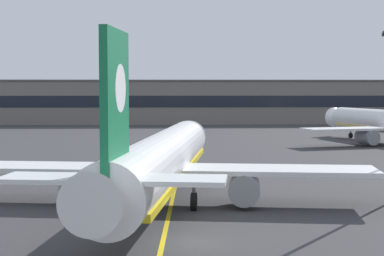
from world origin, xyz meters
TOP-DOWN VIEW (x-y plane):
  - ground_plane at (0.00, 0.00)m, footprint 400.00×400.00m
  - taxiway_centreline at (0.00, 30.00)m, footprint 9.59×179.78m
  - airliner_foreground at (-1.66, 11.45)m, footprint 32.36×41.45m
  - safety_cone_by_nose_gear at (-1.46, 27.03)m, footprint 0.44×0.44m
  - terminal_building at (8.59, 120.06)m, footprint 160.42×12.40m

SIDE VIEW (x-z plane):
  - ground_plane at x=0.00m, z-range 0.00..0.00m
  - taxiway_centreline at x=0.00m, z-range 0.00..0.01m
  - safety_cone_by_nose_gear at x=-1.46m, z-range -0.02..0.53m
  - airliner_foreground at x=-1.66m, z-range -2.46..9.19m
  - terminal_building at x=8.59m, z-range 0.01..10.93m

